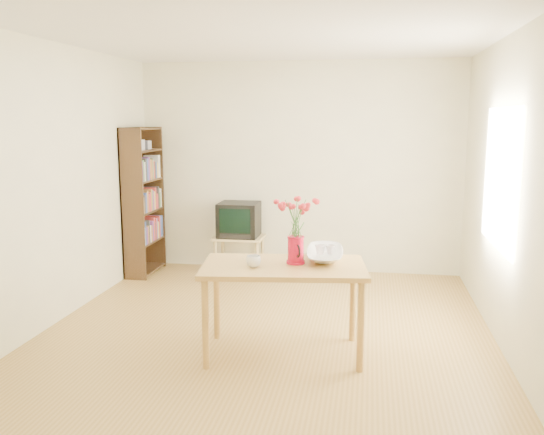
% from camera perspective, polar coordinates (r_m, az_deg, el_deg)
% --- Properties ---
extents(room, '(4.50, 4.50, 4.50)m').
position_cam_1_polar(room, '(4.98, -0.24, 2.84)').
color(room, olive).
rests_on(room, ground).
extents(table, '(1.38, 0.90, 0.75)m').
position_cam_1_polar(table, '(4.63, 1.17, -5.78)').
color(table, '#A77A39').
rests_on(table, ground).
extents(tv_stand, '(0.60, 0.45, 0.46)m').
position_cam_1_polar(tv_stand, '(7.18, -3.27, -2.43)').
color(tv_stand, tan).
rests_on(tv_stand, ground).
extents(bookshelf, '(0.28, 0.70, 1.80)m').
position_cam_1_polar(bookshelf, '(7.23, -12.59, 1.09)').
color(bookshelf, black).
rests_on(bookshelf, ground).
extents(pitcher, '(0.15, 0.22, 0.23)m').
position_cam_1_polar(pitcher, '(4.63, 2.37, -3.33)').
color(pitcher, red).
rests_on(pitcher, table).
extents(flowers, '(0.26, 0.26, 0.36)m').
position_cam_1_polar(flowers, '(4.57, 2.39, 0.25)').
color(flowers, '#E73643').
rests_on(flowers, pitcher).
extents(mug, '(0.12, 0.12, 0.09)m').
position_cam_1_polar(mug, '(4.53, -1.84, -4.36)').
color(mug, white).
rests_on(mug, table).
extents(bowl, '(0.48, 0.48, 0.43)m').
position_cam_1_polar(bowl, '(4.79, 5.29, -1.56)').
color(bowl, white).
rests_on(bowl, table).
extents(teacup_a, '(0.10, 0.10, 0.07)m').
position_cam_1_polar(teacup_a, '(4.80, 4.81, -2.03)').
color(teacup_a, white).
rests_on(teacup_a, bowl).
extents(teacup_b, '(0.09, 0.09, 0.07)m').
position_cam_1_polar(teacup_b, '(4.82, 5.84, -2.03)').
color(teacup_b, white).
rests_on(teacup_b, bowl).
extents(television, '(0.49, 0.46, 0.42)m').
position_cam_1_polar(television, '(7.13, -3.27, -0.14)').
color(television, black).
rests_on(television, tv_stand).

